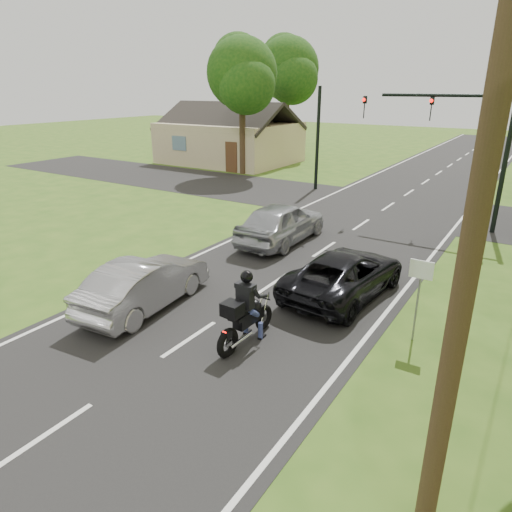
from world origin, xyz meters
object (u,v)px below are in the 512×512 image
Objects in this scene: motorcycle_rider at (245,315)px; sign_white at (420,281)px; dark_suv at (345,274)px; sign_green at (480,210)px; traffic_signal at (461,132)px; silver_sedan at (145,283)px; silver_suv at (281,222)px; utility_pole_near at (485,170)px.

motorcycle_rider is 1.05× the size of sign_white.
motorcycle_rider is 0.46× the size of dark_suv.
sign_white and sign_green have the same top height.
traffic_signal is at bearing 82.71° from motorcycle_rider.
traffic_signal is 4.24m from sign_green.
silver_suv reaches higher than silver_sedan.
silver_suv is at bearing -155.46° from sign_green.
sign_white is at bearing 142.53° from silver_suv.
dark_suv is at bearing -112.75° from sign_green.
silver_sedan reaches higher than dark_suv.
traffic_signal reaches higher than silver_suv.
sign_green is (1.56, -3.02, -2.54)m from traffic_signal.
sign_white reaches higher than motorcycle_rider.
motorcycle_rider is 0.46× the size of silver_suv.
silver_suv is 0.49× the size of utility_pole_near.
silver_sedan is 7.18m from silver_suv.
silver_sedan is 0.68× the size of traffic_signal.
sign_white is 8.00m from sign_green.
utility_pole_near is 4.71× the size of sign_green.
utility_pole_near reaches higher than dark_suv.
dark_suv is at bearing 78.01° from motorcycle_rider.
dark_suv is at bearing 140.07° from silver_suv.
silver_suv is (0.35, 7.17, 0.11)m from silver_sedan.
sign_white is at bearing 36.03° from motorcycle_rider.
motorcycle_rider is 3.48m from silver_sedan.
utility_pole_near is 13.50m from sign_green.
silver_suv is at bearing 143.24° from sign_white.
utility_pole_near is at bearing 128.51° from silver_suv.
silver_sedan is 12.52m from sign_green.
motorcycle_rider is at bearing -109.36° from sign_green.
silver_suv is 8.24m from sign_white.
silver_sedan is at bearing 86.50° from silver_suv.
motorcycle_rider is 7.07m from utility_pole_near.
silver_suv is at bearing 129.22° from utility_pole_near.
sign_white reaches higher than dark_suv.
dark_suv is 5.86m from silver_sedan.
sign_white is (6.57, -4.91, 0.76)m from silver_suv.
sign_green is (3.64, 10.36, 0.84)m from motorcycle_rider.
dark_suv is at bearing -144.88° from silver_sedan.
utility_pole_near is (4.94, -2.62, 4.33)m from motorcycle_rider.
traffic_signal is at bearing 97.05° from sign_white.
silver_sedan is 2.05× the size of sign_white.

